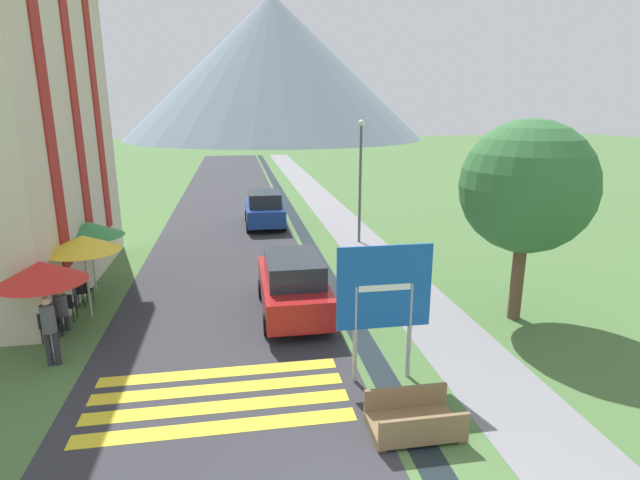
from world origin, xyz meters
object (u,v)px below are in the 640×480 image
cafe_chair_near_left (48,324)px  cafe_chair_near_right (51,323)px  parked_car_near (293,284)px  streetlamp (360,172)px  tree_by_path (527,187)px  person_standing_terrace (49,326)px  parked_car_far (264,209)px  cafe_umbrella_middle_yellow (83,243)px  cafe_chair_middle (67,305)px  cafe_chair_far_right (84,290)px  road_sign (384,296)px  cafe_chair_far_left (78,291)px  cafe_umbrella_rear_green (89,229)px  person_seated_far (70,288)px  cafe_umbrella_front_red (41,272)px  footbridge (414,421)px  person_seated_near (62,307)px

cafe_chair_near_left → cafe_chair_near_right: 0.10m
parked_car_near → cafe_chair_near_right: (-6.52, -0.76, -0.40)m
streetlamp → tree_by_path: size_ratio=0.96×
parked_car_near → person_standing_terrace: size_ratio=2.55×
parked_car_far → cafe_chair_near_left: bearing=-117.2°
cafe_chair_near_right → cafe_umbrella_middle_yellow: bearing=47.8°
cafe_chair_near_left → cafe_chair_middle: bearing=112.1°
cafe_chair_near_left → parked_car_near: bearing=31.4°
cafe_chair_far_right → cafe_chair_near_right: same height
parked_car_far → cafe_chair_near_right: parked_car_far is taller
road_sign → cafe_umbrella_middle_yellow: 8.83m
road_sign → cafe_chair_far_right: road_sign is taller
parked_car_near → parked_car_far: (-0.16, 11.58, -0.00)m
cafe_chair_far_left → cafe_umbrella_middle_yellow: size_ratio=0.34×
parked_car_far → cafe_umbrella_rear_green: bearing=-126.1°
person_seated_far → cafe_umbrella_front_red: bearing=-82.5°
parked_car_near → cafe_chair_far_right: 6.57m
cafe_umbrella_middle_yellow → cafe_umbrella_rear_green: 2.44m
footbridge → cafe_chair_near_right: bearing=147.0°
cafe_umbrella_middle_yellow → streetlamp: bearing=35.5°
cafe_chair_middle → tree_by_path: 13.41m
person_seated_far → streetlamp: 12.57m
cafe_chair_middle → person_seated_near: 0.65m
cafe_chair_far_left → person_seated_far: bearing=-134.7°
person_seated_far → cafe_chair_near_left: bearing=-86.7°
road_sign → footbridge: 2.66m
cafe_chair_near_left → cafe_umbrella_rear_green: size_ratio=0.36×
cafe_chair_near_left → streetlamp: bearing=63.2°
cafe_chair_far_right → person_seated_near: person_seated_near is taller
cafe_umbrella_rear_green → person_seated_far: bearing=-100.4°
cafe_umbrella_middle_yellow → tree_by_path: 12.53m
cafe_chair_middle → streetlamp: 12.97m
cafe_chair_far_right → cafe_chair_near_left: same height
cafe_umbrella_front_red → person_seated_far: bearing=97.5°
cafe_chair_far_left → cafe_umbrella_rear_green: bearing=80.0°
footbridge → tree_by_path: size_ratio=0.30×
cafe_chair_far_left → cafe_chair_middle: (0.02, -1.16, 0.00)m
tree_by_path → person_seated_near: bearing=174.2°
cafe_umbrella_rear_green → person_standing_terrace: size_ratio=1.36×
road_sign → streetlamp: 12.07m
parked_car_far → cafe_chair_near_right: 13.89m
cafe_umbrella_middle_yellow → streetlamp: (9.84, 7.03, 0.96)m
road_sign → person_standing_terrace: (-7.57, 1.93, -1.01)m
cafe_umbrella_middle_yellow → cafe_chair_near_left: bearing=-112.5°
person_standing_terrace → tree_by_path: (12.38, 0.71, 2.86)m
cafe_chair_far_left → parked_car_near: bearing=-18.6°
cafe_chair_far_right → cafe_chair_near_right: (-0.18, -2.43, 0.00)m
footbridge → cafe_umbrella_middle_yellow: cafe_umbrella_middle_yellow is taller
cafe_chair_near_right → cafe_umbrella_middle_yellow: (0.61, 1.43, 1.75)m
footbridge → cafe_chair_far_left: (-8.12, 7.67, 0.29)m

